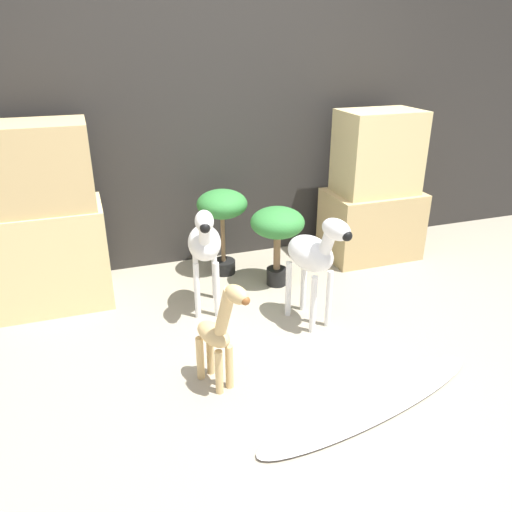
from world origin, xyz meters
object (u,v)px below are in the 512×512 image
at_px(surfboard, 370,403).
at_px(zebra_right, 314,254).
at_px(potted_palm_front, 277,227).
at_px(potted_palm_back, 222,211).
at_px(zebra_left, 205,244).
at_px(giraffe_figurine, 219,332).

bearing_deg(surfboard, zebra_right, 86.03).
height_order(potted_palm_front, surfboard, potted_palm_front).
bearing_deg(zebra_right, potted_palm_back, 109.90).
height_order(zebra_left, surfboard, zebra_left).
xyz_separation_m(zebra_left, giraffe_figurine, (-0.13, -0.77, -0.14)).
bearing_deg(potted_palm_front, giraffe_figurine, -125.08).
bearing_deg(surfboard, giraffe_figurine, 149.70).
distance_m(giraffe_figurine, potted_palm_back, 1.34).
relative_size(zebra_right, surfboard, 0.55).
bearing_deg(potted_palm_front, potted_palm_back, 134.68).
bearing_deg(zebra_left, potted_palm_front, 19.26).
relative_size(zebra_left, potted_palm_front, 1.28).
bearing_deg(surfboard, potted_palm_back, 98.92).
xyz_separation_m(zebra_left, potted_palm_front, (0.55, 0.19, -0.03)).
height_order(giraffe_figurine, potted_palm_back, potted_palm_back).
xyz_separation_m(potted_palm_front, potted_palm_back, (-0.30, 0.30, 0.05)).
bearing_deg(zebra_right, potted_palm_front, 91.07).
distance_m(zebra_right, potted_palm_front, 0.56).
xyz_separation_m(giraffe_figurine, potted_palm_front, (0.68, 0.97, 0.11)).
bearing_deg(zebra_right, surfboard, -93.97).
distance_m(zebra_left, potted_palm_front, 0.59).
height_order(zebra_right, zebra_left, same).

